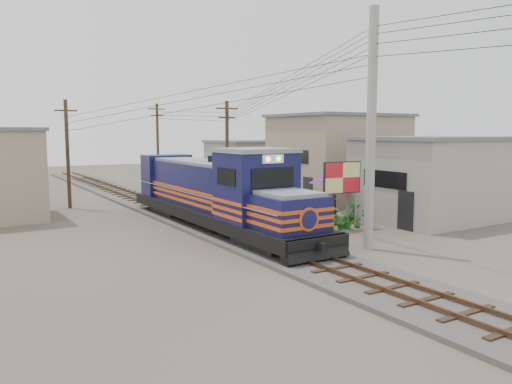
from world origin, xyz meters
TOP-DOWN VIEW (x-y plane):
  - ground at (0.00, 0.00)m, footprint 120.00×120.00m
  - ballast at (0.00, 10.00)m, footprint 3.60×70.00m
  - track at (0.00, 10.00)m, footprint 1.15×70.00m
  - locomotive at (0.00, 6.72)m, footprint 3.05×16.58m
  - utility_pole_main at (3.50, -0.50)m, footprint 0.40×0.40m
  - wooden_pole_mid at (4.50, 14.00)m, footprint 1.60×0.24m
  - wooden_pole_far at (4.80, 28.00)m, footprint 1.60×0.24m
  - wooden_pole_left at (-5.00, 18.00)m, footprint 1.60×0.24m
  - power_lines at (-0.14, 8.49)m, footprint 9.65×19.00m
  - shophouse_front at (11.50, 3.00)m, footprint 7.35×6.30m
  - shophouse_mid at (12.50, 12.00)m, footprint 8.40×7.35m
  - shophouse_back at (11.00, 22.00)m, footprint 6.30×6.30m
  - billboard at (5.46, 3.46)m, footprint 2.24×0.29m
  - market_umbrella at (6.96, 6.29)m, footprint 3.16×3.16m
  - vendor at (6.02, 4.79)m, footprint 0.64×0.45m
  - plant_nursery at (5.63, 4.29)m, footprint 3.26×3.06m

SIDE VIEW (x-z plane):
  - ground at x=0.00m, z-range 0.00..0.00m
  - ballast at x=0.00m, z-range 0.00..0.16m
  - track at x=0.00m, z-range 0.20..0.32m
  - plant_nursery at x=5.63m, z-range -0.08..0.98m
  - vendor at x=6.02m, z-range 0.00..1.64m
  - locomotive at x=0.00m, z-range -0.27..3.84m
  - shophouse_back at x=11.00m, z-range 0.01..4.21m
  - market_umbrella at x=6.96m, z-range 1.01..3.66m
  - shophouse_front at x=11.50m, z-range 0.01..4.71m
  - billboard at x=5.46m, z-range 0.82..4.29m
  - shophouse_mid at x=12.50m, z-range 0.01..6.21m
  - wooden_pole_mid at x=4.50m, z-range 0.18..7.18m
  - wooden_pole_left at x=-5.00m, z-range 0.18..7.18m
  - wooden_pole_far at x=4.80m, z-range 0.18..7.68m
  - utility_pole_main at x=3.50m, z-range 0.00..10.00m
  - power_lines at x=-0.14m, z-range 5.91..9.21m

